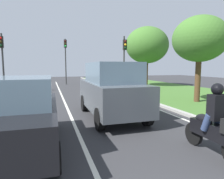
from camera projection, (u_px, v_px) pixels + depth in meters
The scene contains 14 objects.
ground_plane at pixel (75, 100), 12.79m from camera, with size 60.00×60.00×0.00m, color #2D2D30.
lane_line_center at pixel (64, 100), 12.58m from camera, with size 0.12×32.00×0.01m, color silver.
lane_line_right_edge at pixel (127, 97), 13.86m from camera, with size 0.12×32.00×0.01m, color silver.
grass_verge_right at pixel (186, 94), 15.32m from camera, with size 9.00×48.00×0.06m, color #3D6628.
curb_right at pixel (133, 96), 14.01m from camera, with size 0.24×48.00×0.12m, color #9E9B93.
car_suv_ahead at pixel (111, 90), 8.17m from camera, with size 1.97×4.50×2.28m.
car_sedan_left_lane at pixel (20, 115), 4.98m from camera, with size 1.89×4.33×1.86m.
motorcycle at pixel (216, 133), 4.64m from camera, with size 0.41×1.90×1.01m.
rider_person at pixel (216, 107), 4.61m from camera, with size 0.51×0.41×1.16m.
traffic_light_near_right at pixel (124, 54), 17.86m from camera, with size 0.32×0.50×4.83m.
traffic_light_overhead_left at pixel (2, 53), 15.76m from camera, with size 0.32×0.50×4.74m.
traffic_light_far_median at pixel (66, 53), 23.33m from camera, with size 0.32×0.50×5.35m.
tree_roadside_near at pixel (200, 39), 11.32m from camera, with size 3.07×3.07×4.99m.
tree_roadside_far at pixel (147, 45), 21.02m from camera, with size 4.53×4.53×6.30m.
Camera 1 is at (-1.51, 1.23, 2.12)m, focal length 31.82 mm.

